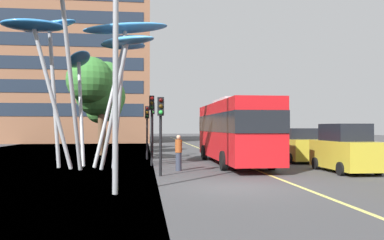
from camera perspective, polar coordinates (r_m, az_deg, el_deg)
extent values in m
cube|color=#424244|center=(14.70, 5.78, -9.49)|extent=(120.00, 240.00, 0.10)
cube|color=#E0D666|center=(15.37, 14.52, -8.92)|extent=(0.16, 144.00, 0.01)
cube|color=red|center=(23.37, 5.86, -1.49)|extent=(2.42, 11.38, 3.14)
cube|color=black|center=(23.37, 5.86, -0.42)|extent=(2.45, 11.50, 1.01)
cube|color=yellow|center=(28.91, 3.46, 1.11)|extent=(1.32, 0.10, 0.36)
cube|color=#B2B2B7|center=(23.41, 5.85, 2.65)|extent=(1.81, 3.99, 0.24)
cylinder|color=black|center=(27.12, 6.75, -4.47)|extent=(0.28, 0.96, 0.96)
cylinder|color=black|center=(26.67, 1.70, -4.54)|extent=(0.28, 0.96, 0.96)
cylinder|color=black|center=(20.72, 11.01, -5.53)|extent=(0.28, 0.96, 0.96)
cylinder|color=black|center=(20.12, 4.43, -5.68)|extent=(0.28, 0.96, 0.96)
cylinder|color=#9EA0A5|center=(21.47, -10.09, 3.04)|extent=(0.80, 0.24, 7.28)
ellipsoid|color=#4299E0|center=(22.00, -9.28, 12.52)|extent=(4.45, 1.39, 0.89)
cylinder|color=#9EA0A5|center=(22.53, -11.43, 2.15)|extent=(1.72, 1.54, 6.76)
ellipsoid|color=#2D7FD1|center=(23.53, -9.49, 10.24)|extent=(3.07, 2.91, 0.73)
cylinder|color=#9EA0A5|center=(23.85, -15.24, 1.28)|extent=(0.87, 2.48, 6.19)
ellipsoid|color=#4299E0|center=(25.30, -15.54, 8.11)|extent=(2.21, 3.78, 0.92)
cylinder|color=#9EA0A5|center=(22.67, -18.68, 3.14)|extent=(0.84, 0.47, 7.49)
ellipsoid|color=#388EDB|center=(23.40, -19.28, 12.28)|extent=(3.29, 2.13, 0.76)
cylinder|color=#9EA0A5|center=(21.67, -18.91, 2.93)|extent=(2.02, 0.60, 7.22)
ellipsoid|color=#2D7FD1|center=(22.23, -21.27, 12.20)|extent=(3.32, 2.24, 0.56)
cylinder|color=#9EA0A5|center=(20.10, -16.48, 4.82)|extent=(0.79, 2.40, 8.34)
cylinder|color=#9EA0A5|center=(20.38, -10.82, 1.88)|extent=(1.58, 1.29, 6.34)
ellipsoid|color=#4CA3E5|center=(20.25, -9.01, 10.87)|extent=(3.15, 2.79, 0.42)
cylinder|color=black|center=(17.81, -4.41, -2.33)|extent=(0.12, 0.12, 3.42)
cube|color=black|center=(17.69, -4.39, 1.90)|extent=(0.28, 0.24, 0.80)
sphere|color=#390706|center=(17.58, -4.37, 2.77)|extent=(0.18, 0.18, 0.18)
sphere|color=#3A2707|center=(17.56, -4.37, 1.92)|extent=(0.18, 0.18, 0.18)
sphere|color=green|center=(17.55, -4.37, 1.07)|extent=(0.18, 0.18, 0.18)
cylinder|color=black|center=(22.60, -5.66, -1.51)|extent=(0.12, 0.12, 3.85)
cube|color=black|center=(22.50, -5.64, 2.37)|extent=(0.28, 0.24, 0.80)
sphere|color=red|center=(22.38, -5.64, 3.06)|extent=(0.18, 0.18, 0.18)
sphere|color=#3A2707|center=(22.37, -5.64, 2.39)|extent=(0.18, 0.18, 0.18)
sphere|color=black|center=(22.35, -5.64, 1.73)|extent=(0.18, 0.18, 0.18)
cylinder|color=black|center=(27.07, -6.29, -1.80)|extent=(0.12, 0.12, 3.50)
cube|color=black|center=(26.95, -6.28, 1.07)|extent=(0.28, 0.24, 0.80)
sphere|color=#390706|center=(26.83, -6.28, 1.63)|extent=(0.18, 0.18, 0.18)
sphere|color=orange|center=(26.82, -6.28, 1.08)|extent=(0.18, 0.18, 0.18)
sphere|color=black|center=(26.81, -6.28, 0.52)|extent=(0.18, 0.18, 0.18)
cylinder|color=black|center=(28.62, -5.53, -1.42)|extent=(0.12, 0.12, 3.83)
cube|color=black|center=(28.51, -5.52, 1.62)|extent=(0.28, 0.24, 0.80)
sphere|color=#390706|center=(28.39, -5.51, 2.15)|extent=(0.18, 0.18, 0.18)
sphere|color=#3A2707|center=(28.38, -5.51, 1.63)|extent=(0.18, 0.18, 0.18)
sphere|color=green|center=(28.37, -5.51, 1.11)|extent=(0.18, 0.18, 0.18)
cube|color=gold|center=(20.63, 20.53, -4.54)|extent=(1.72, 4.25, 1.29)
cube|color=black|center=(20.59, 20.51, -1.62)|extent=(1.58, 2.34, 0.81)
cylinder|color=black|center=(22.23, 20.96, -5.64)|extent=(0.20, 0.60, 0.60)
cylinder|color=black|center=(21.49, 16.88, -5.83)|extent=(0.20, 0.60, 0.60)
cylinder|color=black|center=(19.94, 24.49, -6.16)|extent=(0.20, 0.60, 0.60)
cylinder|color=black|center=(19.12, 20.05, -6.41)|extent=(0.20, 0.60, 0.60)
cube|color=gold|center=(25.95, 14.49, -3.91)|extent=(1.81, 4.18, 1.22)
cube|color=black|center=(25.91, 14.48, -1.84)|extent=(1.67, 2.30, 0.65)
cylinder|color=black|center=(27.51, 15.29, -4.77)|extent=(0.20, 0.60, 0.60)
cylinder|color=black|center=(26.89, 11.69, -4.87)|extent=(0.20, 0.60, 0.60)
cylinder|color=black|center=(25.13, 17.50, -5.12)|extent=(0.20, 0.60, 0.60)
cylinder|color=black|center=(24.45, 13.60, -5.25)|extent=(0.20, 0.60, 0.60)
cylinder|color=gray|center=(13.35, -10.62, 9.12)|extent=(0.18, 0.18, 8.92)
cylinder|color=brown|center=(31.78, -12.58, -1.71)|extent=(0.47, 0.47, 3.44)
sphere|color=#387A33|center=(32.20, -13.01, 3.58)|extent=(3.44, 3.44, 3.44)
sphere|color=#387A33|center=(32.99, -11.84, 5.91)|extent=(2.41, 2.41, 2.41)
sphere|color=#387A33|center=(31.17, -14.06, 5.43)|extent=(3.45, 3.45, 3.45)
cylinder|color=brown|center=(38.25, -12.26, -1.95)|extent=(0.48, 0.48, 2.97)
sphere|color=#428438|center=(39.05, -12.18, 3.21)|extent=(3.98, 3.98, 3.98)
sphere|color=#428438|center=(37.22, -11.91, 2.04)|extent=(2.94, 2.94, 2.94)
sphere|color=#428438|center=(37.56, -12.77, 1.42)|extent=(2.47, 2.47, 2.47)
cylinder|color=#2D3342|center=(20.03, -1.89, -5.81)|extent=(0.29, 0.29, 0.89)
cylinder|color=#99471E|center=(19.98, -1.89, -3.64)|extent=(0.34, 0.34, 0.63)
sphere|color=tan|center=(19.96, -1.89, -2.42)|extent=(0.22, 0.22, 0.22)
cube|color=brown|center=(63.87, -18.40, 7.96)|extent=(27.18, 15.89, 24.05)
cube|color=#1E2838|center=(55.37, -20.12, 1.36)|extent=(25.55, 0.08, 1.68)
cube|color=#1E2838|center=(55.57, -20.10, 4.46)|extent=(25.55, 0.08, 1.68)
cube|color=#1E2838|center=(55.94, -20.08, 7.53)|extent=(25.55, 0.08, 1.68)
cube|color=#1E2838|center=(56.46, -20.07, 10.55)|extent=(25.55, 0.08, 1.68)
cube|color=#1E2838|center=(57.14, -20.05, 13.50)|extent=(25.55, 0.08, 1.68)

